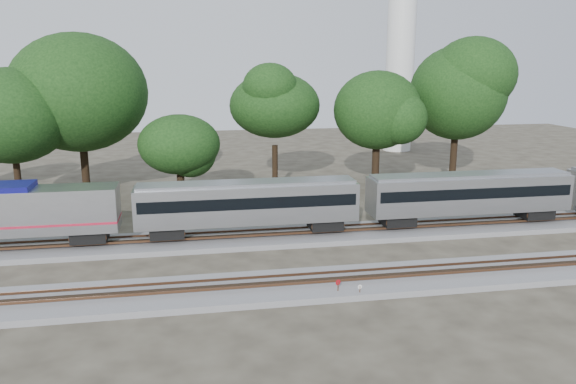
# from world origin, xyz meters

# --- Properties ---
(ground) EXTENTS (160.00, 160.00, 0.00)m
(ground) POSITION_xyz_m (0.00, 0.00, 0.00)
(ground) COLOR #383328
(ground) RESTS_ON ground
(track_far) EXTENTS (160.00, 5.00, 0.73)m
(track_far) POSITION_xyz_m (0.00, 6.00, 0.21)
(track_far) COLOR slate
(track_far) RESTS_ON ground
(track_near) EXTENTS (160.00, 5.00, 0.73)m
(track_near) POSITION_xyz_m (0.00, -4.00, 0.21)
(track_near) COLOR slate
(track_near) RESTS_ON ground
(train) EXTENTS (88.48, 3.05, 4.49)m
(train) POSITION_xyz_m (21.50, 6.00, 3.15)
(train) COLOR #B0B3B8
(train) RESTS_ON ground
(switch_stand_red) EXTENTS (0.33, 0.18, 1.10)m
(switch_stand_red) POSITION_xyz_m (7.05, -5.65, 0.70)
(switch_stand_red) COLOR #512D19
(switch_stand_red) RESTS_ON ground
(switch_stand_white) EXTENTS (0.28, 0.08, 0.88)m
(switch_stand_white) POSITION_xyz_m (8.26, -6.10, 0.56)
(switch_stand_white) COLOR #512D19
(switch_stand_white) RESTS_ON ground
(switch_lever) EXTENTS (0.56, 0.42, 0.30)m
(switch_lever) POSITION_xyz_m (7.10, -5.77, 0.15)
(switch_lever) COLOR #512D19
(switch_lever) RESTS_ON ground
(tree_2) EXTENTS (9.00, 9.00, 12.68)m
(tree_2) POSITION_xyz_m (-17.30, 19.76, 8.84)
(tree_2) COLOR black
(tree_2) RESTS_ON ground
(tree_3) EXTENTS (10.89, 10.89, 15.35)m
(tree_3) POSITION_xyz_m (-11.80, 23.33, 10.70)
(tree_3) COLOR black
(tree_3) RESTS_ON ground
(tree_4) EXTENTS (6.22, 6.22, 8.77)m
(tree_4) POSITION_xyz_m (-2.18, 17.56, 6.09)
(tree_4) COLOR black
(tree_4) RESTS_ON ground
(tree_5) EXTENTS (9.37, 9.37, 13.21)m
(tree_5) POSITION_xyz_m (7.82, 23.26, 9.20)
(tree_5) COLOR black
(tree_5) RESTS_ON ground
(tree_6) EXTENTS (8.85, 8.85, 12.48)m
(tree_6) POSITION_xyz_m (18.50, 21.25, 8.69)
(tree_6) COLOR black
(tree_6) RESTS_ON ground
(tree_7) EXTENTS (10.48, 10.48, 14.78)m
(tree_7) POSITION_xyz_m (28.41, 23.10, 10.30)
(tree_7) COLOR black
(tree_7) RESTS_ON ground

